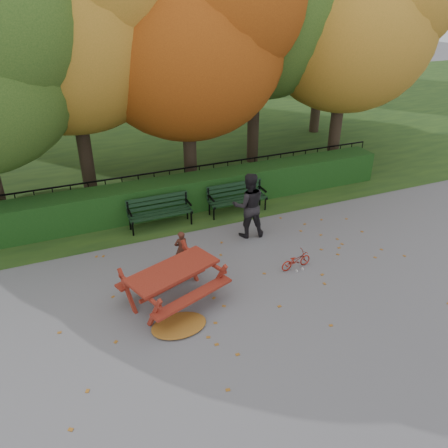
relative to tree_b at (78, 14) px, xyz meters
name	(u,v)px	position (x,y,z in m)	size (l,w,h in m)	color
ground	(259,286)	(2.44, -6.75, -5.40)	(90.00, 90.00, 0.00)	slate
grass_strip	(130,128)	(2.44, 7.25, -5.40)	(90.00, 90.00, 0.00)	#1A3515
hedge	(193,192)	(2.44, -2.25, -4.90)	(13.00, 0.90, 1.00)	black
iron_fence	(185,182)	(2.44, -1.45, -4.87)	(14.00, 0.04, 1.02)	black
tree_b	(78,14)	(0.00, 0.00, 0.00)	(6.72, 6.40, 8.79)	black
tree_c	(199,35)	(3.28, -0.78, -0.58)	(6.30, 6.00, 8.00)	black
tree_e	(361,21)	(8.97, -0.98, -0.32)	(6.09, 5.80, 8.16)	black
tree_g	(336,6)	(10.78, 3.02, -0.03)	(6.30, 6.00, 8.55)	black
bench_left	(159,209)	(1.14, -3.04, -4.88)	(1.80, 0.57, 0.88)	black
bench_right	(236,196)	(3.54, -3.04, -4.88)	(1.80, 0.57, 0.88)	black
picnic_table	(173,276)	(0.50, -6.52, -4.75)	(2.38, 2.16, 0.95)	maroon
leaf_pile	(179,325)	(0.33, -7.35, -5.36)	(1.14, 0.79, 0.08)	brown
leaf_scatter	(253,279)	(2.44, -6.45, -5.40)	(9.00, 5.70, 0.01)	brown
child	(181,249)	(1.09, -5.23, -4.93)	(0.35, 0.23, 0.95)	#452016
adult	(249,205)	(3.23, -4.51, -4.49)	(0.89, 0.69, 1.83)	black
bicycle	(296,260)	(3.61, -6.43, -5.18)	(0.29, 0.83, 0.44)	maroon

